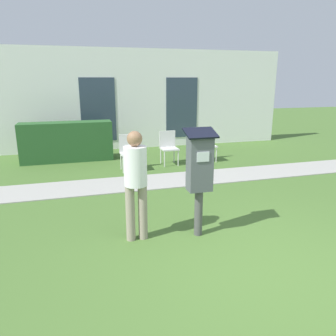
{
  "coord_description": "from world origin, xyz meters",
  "views": [
    {
      "loc": [
        -2.18,
        -2.99,
        2.25
      ],
      "look_at": [
        -0.96,
        1.24,
        1.05
      ],
      "focal_mm": 35.0,
      "sensor_mm": 36.0,
      "label": 1
    }
  ],
  "objects": [
    {
      "name": "person_standing",
      "position": [
        -1.41,
        1.3,
        0.93
      ],
      "size": [
        0.32,
        0.32,
        1.58
      ],
      "rotation": [
        0.0,
        0.0,
        -0.25
      ],
      "color": "gray",
      "rests_on": "ground"
    },
    {
      "name": "ground_plane",
      "position": [
        0.0,
        0.0,
        0.0
      ],
      "size": [
        40.0,
        40.0,
        0.0
      ],
      "primitive_type": "plane",
      "color": "#476B2D"
    },
    {
      "name": "hedge_row",
      "position": [
        -2.4,
        6.5,
        0.55
      ],
      "size": [
        2.49,
        0.6,
        1.1
      ],
      "color": "#285628",
      "rests_on": "ground"
    },
    {
      "name": "building_facade",
      "position": [
        0.0,
        7.86,
        1.6
      ],
      "size": [
        10.0,
        0.26,
        3.2
      ],
      "color": "white",
      "rests_on": "ground"
    },
    {
      "name": "outdoor_chair_right",
      "position": [
        1.38,
        5.45,
        0.53
      ],
      "size": [
        0.44,
        0.44,
        0.9
      ],
      "rotation": [
        0.0,
        0.0,
        0.34
      ],
      "color": "silver",
      "rests_on": "ground"
    },
    {
      "name": "outdoor_chair_left",
      "position": [
        -0.9,
        5.06,
        0.53
      ],
      "size": [
        0.44,
        0.44,
        0.9
      ],
      "rotation": [
        0.0,
        0.0,
        0.43
      ],
      "color": "silver",
      "rests_on": "ground"
    },
    {
      "name": "parking_meter",
      "position": [
        -0.51,
        1.18,
        1.02
      ],
      "size": [
        0.44,
        0.31,
        1.59
      ],
      "color": "#4C4C4C",
      "rests_on": "ground"
    },
    {
      "name": "sidewalk",
      "position": [
        0.0,
        3.88,
        0.01
      ],
      "size": [
        12.0,
        1.1,
        0.02
      ],
      "color": "#A3A099",
      "rests_on": "ground"
    },
    {
      "name": "outdoor_chair_middle",
      "position": [
        0.24,
        5.37,
        0.53
      ],
      "size": [
        0.44,
        0.44,
        0.9
      ],
      "rotation": [
        0.0,
        0.0,
        0.07
      ],
      "color": "silver",
      "rests_on": "ground"
    }
  ]
}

